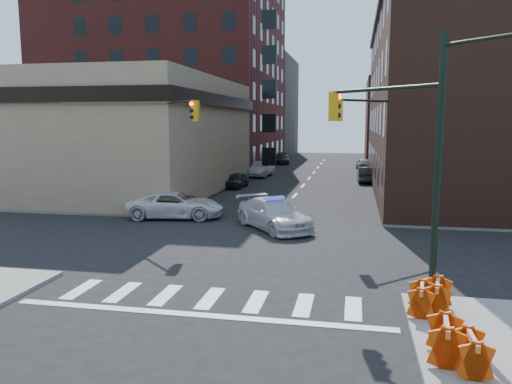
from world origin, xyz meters
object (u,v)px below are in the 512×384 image
at_px(pedestrian_a, 168,194).
at_px(barrel_road, 287,218).
at_px(police_car, 274,214).
at_px(barricade_se_a, 421,299).
at_px(pickup, 176,205).
at_px(barricade_nw_a, 132,203).
at_px(pedestrian_b, 127,193).
at_px(parked_car_wnear, 236,180).
at_px(parked_car_wfar, 262,169).
at_px(parked_car_enear, 366,175).
at_px(barrel_bank, 191,204).

relative_size(pedestrian_a, barrel_road, 1.76).
xyz_separation_m(police_car, barricade_se_a, (6.08, -11.10, -0.22)).
bearing_deg(pickup, barricade_nw_a, 63.87).
height_order(police_car, barricade_se_a, police_car).
distance_m(pedestrian_b, barricade_nw_a, 1.63).
bearing_deg(police_car, barricade_nw_a, 124.37).
bearing_deg(barricade_se_a, pedestrian_a, 50.64).
bearing_deg(parked_car_wnear, pedestrian_b, -107.41).
relative_size(pedestrian_b, barrel_road, 1.64).
relative_size(parked_car_wfar, pedestrian_a, 2.48).
bearing_deg(parked_car_wfar, barricade_nw_a, -95.60).
distance_m(pickup, pedestrian_a, 2.43).
relative_size(pedestrian_a, barricade_se_a, 1.69).
relative_size(pedestrian_a, pedestrian_b, 1.07).
distance_m(police_car, parked_car_wnear, 16.89).
bearing_deg(parked_car_enear, barrel_road, 75.89).
height_order(pedestrian_a, barrel_bank, pedestrian_a).
height_order(parked_car_wnear, barricade_nw_a, parked_car_wnear).
bearing_deg(barrel_road, barricade_nw_a, 166.00).
bearing_deg(police_car, parked_car_wnear, 71.60).
bearing_deg(barricade_nw_a, barrel_bank, 12.20).
height_order(police_car, barricade_nw_a, police_car).
bearing_deg(barrel_bank, pedestrian_b, 175.00).
height_order(pickup, barricade_se_a, pickup).
height_order(parked_car_enear, barrel_bank, parked_car_enear).
bearing_deg(barrel_bank, parked_car_enear, 58.64).
distance_m(parked_car_wnear, barrel_road, 16.79).
xyz_separation_m(barrel_road, barrel_bank, (-6.48, 3.36, -0.01)).
height_order(pedestrian_a, barricade_se_a, pedestrian_a).
height_order(parked_car_enear, barricade_nw_a, parked_car_enear).
relative_size(police_car, pickup, 0.99).
bearing_deg(parked_car_wnear, parked_car_wfar, 89.84).
height_order(parked_car_wnear, parked_car_wfar, parked_car_wfar).
bearing_deg(police_car, pedestrian_b, 119.54).
relative_size(parked_car_wnear, pedestrian_a, 1.96).
height_order(parked_car_wnear, barrel_bank, parked_car_wnear).
distance_m(parked_car_enear, pedestrian_b, 23.46).
bearing_deg(police_car, parked_car_enear, 38.07).
bearing_deg(parked_car_enear, barricade_se_a, 89.37).
height_order(parked_car_wfar, barrel_bank, parked_car_wfar).
xyz_separation_m(parked_car_enear, barrel_road, (-4.52, -21.41, -0.18)).
bearing_deg(parked_car_wfar, barrel_road, -71.49).
height_order(parked_car_wnear, barrel_road, parked_car_wnear).
bearing_deg(barricade_nw_a, barricade_se_a, -44.05).
relative_size(parked_car_wfar, barrel_bank, 4.41).
bearing_deg(barricade_se_a, parked_car_enear, 10.38).
bearing_deg(police_car, pedestrian_a, 113.38).
height_order(parked_car_wfar, pedestrian_b, pedestrian_b).
distance_m(police_car, barricade_nw_a, 9.75).
bearing_deg(parked_car_enear, police_car, 74.43).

